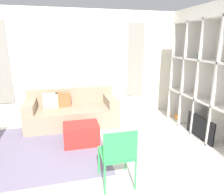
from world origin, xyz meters
The scene contains 7 objects.
wall_back centered at (0.00, 3.15, 1.36)m, with size 6.62×0.11×2.70m.
wall_right centered at (2.74, 1.56, 1.35)m, with size 0.07×4.32×2.70m, color silver.
area_rug centered at (-0.93, 1.55, 0.01)m, with size 2.72×2.15×0.01m, color slate.
shelving_unit centered at (2.55, 1.42, 1.14)m, with size 0.38×2.01×2.37m.
couch_main centered at (-0.10, 2.63, 0.31)m, with size 2.09×0.96×0.83m.
ottoman centered at (0.02, 1.56, 0.21)m, with size 0.67×0.45×0.42m.
folding_chair centered at (0.40, 0.26, 0.52)m, with size 0.44×0.46×0.86m.
Camera 1 is at (-0.23, -2.00, 1.93)m, focal length 32.00 mm.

